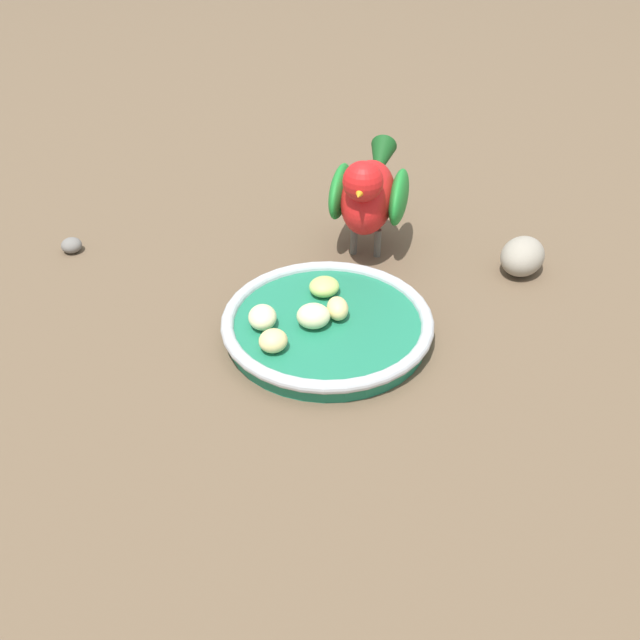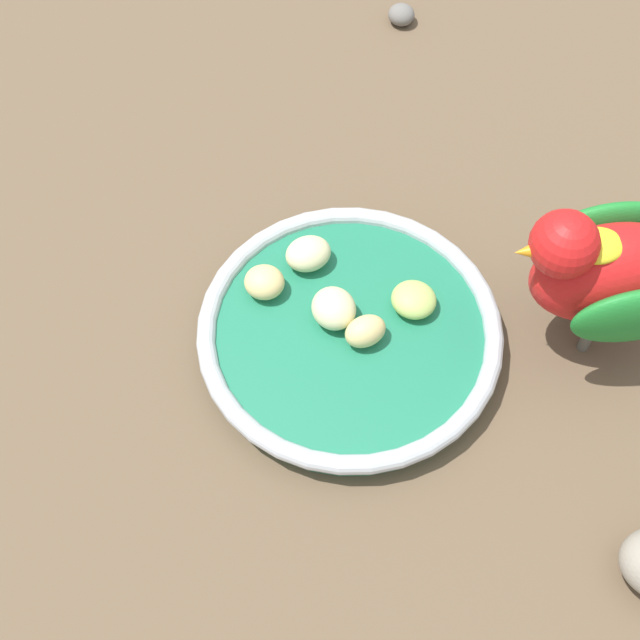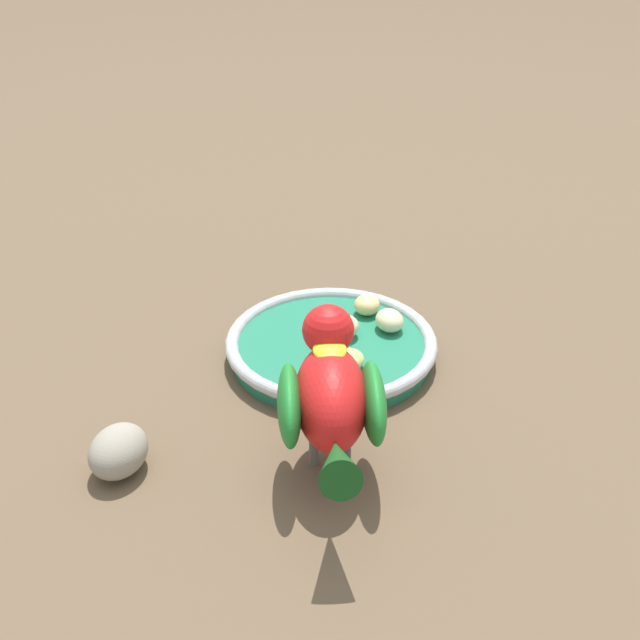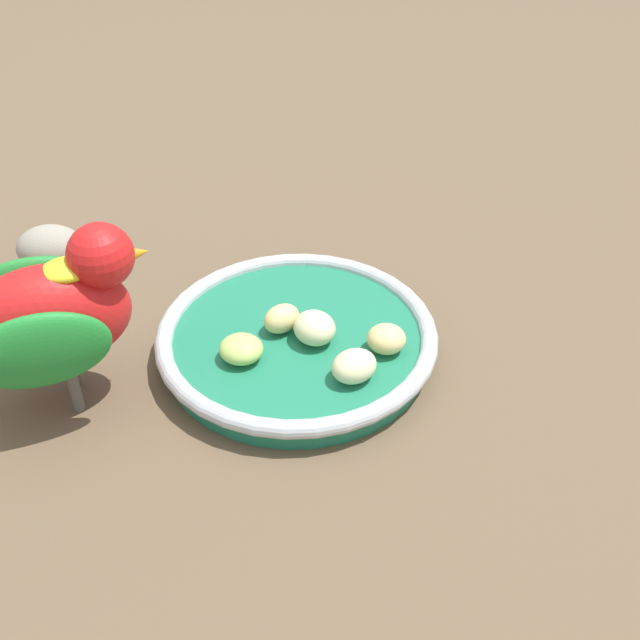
{
  "view_description": "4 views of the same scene",
  "coord_description": "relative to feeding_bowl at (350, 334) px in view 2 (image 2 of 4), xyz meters",
  "views": [
    {
      "loc": [
        0.56,
        -0.35,
        0.52
      ],
      "look_at": [
        0.01,
        -0.02,
        0.05
      ],
      "focal_mm": 45.89,
      "sensor_mm": 36.0,
      "label": 1
    },
    {
      "loc": [
        0.26,
        0.2,
        0.58
      ],
      "look_at": [
        0.01,
        -0.0,
        0.05
      ],
      "focal_mm": 50.7,
      "sensor_mm": 36.0,
      "label": 2
    },
    {
      "loc": [
        -0.54,
        0.58,
        0.51
      ],
      "look_at": [
        -0.01,
        0.02,
        0.05
      ],
      "focal_mm": 49.83,
      "sensor_mm": 36.0,
      "label": 3
    },
    {
      "loc": [
        -0.41,
        -0.2,
        0.38
      ],
      "look_at": [
        -0.01,
        -0.01,
        0.04
      ],
      "focal_mm": 41.79,
      "sensor_mm": 36.0,
      "label": 4
    }
  ],
  "objects": [
    {
      "name": "ground_plane",
      "position": [
        0.01,
        -0.01,
        -0.01
      ],
      "size": [
        4.0,
        4.0,
        0.0
      ],
      "primitive_type": "plane",
      "color": "brown"
    },
    {
      "name": "feeding_bowl",
      "position": [
        0.0,
        0.0,
        0.0
      ],
      "size": [
        0.22,
        0.22,
        0.03
      ],
      "color": "#1E7251",
      "rests_on": "ground_plane"
    },
    {
      "name": "apple_piece_0",
      "position": [
        -0.03,
        -0.06,
        0.02
      ],
      "size": [
        0.04,
        0.04,
        0.02
      ],
      "primitive_type": "ellipsoid",
      "rotation": [
        0.0,
        0.0,
        5.79
      ],
      "color": "beige",
      "rests_on": "feeding_bowl"
    },
    {
      "name": "apple_piece_1",
      "position": [
        -0.0,
        0.01,
        0.02
      ],
      "size": [
        0.04,
        0.03,
        0.02
      ],
      "primitive_type": "ellipsoid",
      "rotation": [
        0.0,
        0.0,
        5.86
      ],
      "color": "#E5C67F",
      "rests_on": "feeding_bowl"
    },
    {
      "name": "apple_piece_2",
      "position": [
        0.01,
        -0.07,
        0.02
      ],
      "size": [
        0.04,
        0.04,
        0.02
      ],
      "primitive_type": "ellipsoid",
      "rotation": [
        0.0,
        0.0,
        2.01
      ],
      "color": "#E5C67F",
      "rests_on": "feeding_bowl"
    },
    {
      "name": "apple_piece_3",
      "position": [
        -0.0,
        -0.02,
        0.02
      ],
      "size": [
        0.04,
        0.05,
        0.02
      ],
      "primitive_type": "ellipsoid",
      "rotation": [
        0.0,
        0.0,
        1.07
      ],
      "color": "beige",
      "rests_on": "feeding_bowl"
    },
    {
      "name": "apple_piece_4",
      "position": [
        -0.04,
        0.02,
        0.02
      ],
      "size": [
        0.04,
        0.04,
        0.02
      ],
      "primitive_type": "ellipsoid",
      "rotation": [
        0.0,
        0.0,
        1.7
      ],
      "color": "#B2CC66",
      "rests_on": "feeding_bowl"
    },
    {
      "name": "parrot",
      "position": [
        -0.12,
        0.13,
        0.06
      ],
      "size": [
        0.16,
        0.16,
        0.14
      ],
      "rotation": [
        0.0,
        0.0,
        -0.76
      ],
      "color": "#59544C",
      "rests_on": "ground_plane"
    },
    {
      "name": "pebble_0",
      "position": [
        -0.31,
        -0.17,
        -0.01
      ],
      "size": [
        0.03,
        0.03,
        0.02
      ],
      "primitive_type": "ellipsoid",
      "rotation": [
        0.0,
        0.0,
        1.64
      ],
      "color": "slate",
      "rests_on": "ground_plane"
    }
  ]
}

